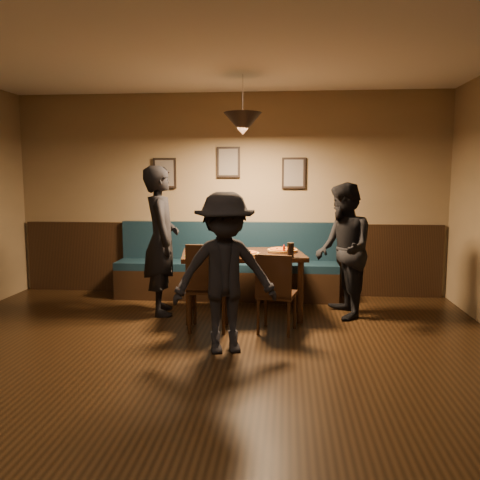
# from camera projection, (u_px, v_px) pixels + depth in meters

# --- Properties ---
(floor) EXTENTS (7.00, 7.00, 0.00)m
(floor) POSITION_uv_depth(u_px,v_px,m) (177.00, 398.00, 3.76)
(floor) COLOR black
(floor) RESTS_ON ground
(ceiling) EXTENTS (7.00, 7.00, 0.00)m
(ceiling) POSITION_uv_depth(u_px,v_px,m) (170.00, 5.00, 3.41)
(ceiling) COLOR silver
(ceiling) RESTS_ON ground
(wall_back) EXTENTS (6.00, 0.00, 6.00)m
(wall_back) POSITION_uv_depth(u_px,v_px,m) (229.00, 195.00, 7.05)
(wall_back) COLOR #8C704F
(wall_back) RESTS_ON ground
(wainscot) EXTENTS (5.88, 0.06, 1.00)m
(wainscot) POSITION_uv_depth(u_px,v_px,m) (229.00, 258.00, 7.13)
(wainscot) COLOR black
(wainscot) RESTS_ON ground
(booth_bench) EXTENTS (3.00, 0.60, 1.00)m
(booth_bench) POSITION_uv_depth(u_px,v_px,m) (226.00, 262.00, 6.86)
(booth_bench) COLOR #0F232D
(booth_bench) RESTS_ON ground
(picture_left) EXTENTS (0.32, 0.04, 0.42)m
(picture_left) POSITION_uv_depth(u_px,v_px,m) (165.00, 173.00, 7.06)
(picture_left) COLOR black
(picture_left) RESTS_ON wall_back
(picture_center) EXTENTS (0.32, 0.04, 0.42)m
(picture_center) POSITION_uv_depth(u_px,v_px,m) (228.00, 162.00, 6.96)
(picture_center) COLOR black
(picture_center) RESTS_ON wall_back
(picture_right) EXTENTS (0.32, 0.04, 0.42)m
(picture_right) POSITION_uv_depth(u_px,v_px,m) (294.00, 173.00, 6.90)
(picture_right) COLOR black
(picture_right) RESTS_ON wall_back
(pendant_lamp) EXTENTS (0.44, 0.44, 0.25)m
(pendant_lamp) POSITION_uv_depth(u_px,v_px,m) (243.00, 124.00, 5.76)
(pendant_lamp) COLOR black
(pendant_lamp) RESTS_ON ceiling
(dining_table) EXTENTS (1.54, 1.12, 0.76)m
(dining_table) POSITION_uv_depth(u_px,v_px,m) (243.00, 284.00, 5.99)
(dining_table) COLOR black
(dining_table) RESTS_ON floor
(chair_near_left) EXTENTS (0.43, 0.43, 0.95)m
(chair_near_left) POSITION_uv_depth(u_px,v_px,m) (208.00, 286.00, 5.42)
(chair_near_left) COLOR black
(chair_near_left) RESTS_ON floor
(chair_near_right) EXTENTS (0.45, 0.45, 0.85)m
(chair_near_right) POSITION_uv_depth(u_px,v_px,m) (277.00, 292.00, 5.34)
(chair_near_right) COLOR black
(chair_near_right) RESTS_ON floor
(diner_left) EXTENTS (0.59, 0.74, 1.78)m
(diner_left) POSITION_uv_depth(u_px,v_px,m) (161.00, 241.00, 6.02)
(diner_left) COLOR black
(diner_left) RESTS_ON floor
(diner_right) EXTENTS (0.70, 0.84, 1.58)m
(diner_right) POSITION_uv_depth(u_px,v_px,m) (343.00, 251.00, 5.87)
(diner_right) COLOR black
(diner_right) RESTS_ON floor
(diner_front) EXTENTS (1.09, 0.80, 1.51)m
(diner_front) POSITION_uv_depth(u_px,v_px,m) (225.00, 273.00, 4.69)
(diner_front) COLOR black
(diner_front) RESTS_ON floor
(pizza_a) EXTENTS (0.42, 0.42, 0.04)m
(pizza_a) POSITION_uv_depth(u_px,v_px,m) (208.00, 249.00, 6.08)
(pizza_a) COLOR orange
(pizza_a) RESTS_ON dining_table
(pizza_b) EXTENTS (0.43, 0.43, 0.04)m
(pizza_b) POSITION_uv_depth(u_px,v_px,m) (243.00, 254.00, 5.73)
(pizza_b) COLOR orange
(pizza_b) RESTS_ON dining_table
(pizza_c) EXTENTS (0.44, 0.44, 0.04)m
(pizza_c) POSITION_uv_depth(u_px,v_px,m) (282.00, 250.00, 6.01)
(pizza_c) COLOR orange
(pizza_c) RESTS_ON dining_table
(soda_glass) EXTENTS (0.08, 0.08, 0.16)m
(soda_glass) POSITION_uv_depth(u_px,v_px,m) (291.00, 250.00, 5.60)
(soda_glass) COLOR black
(soda_glass) RESTS_ON dining_table
(tabasco_bottle) EXTENTS (0.03, 0.03, 0.11)m
(tabasco_bottle) POSITION_uv_depth(u_px,v_px,m) (284.00, 249.00, 5.86)
(tabasco_bottle) COLOR #911304
(tabasco_bottle) RESTS_ON dining_table
(napkin_a) EXTENTS (0.21, 0.21, 0.01)m
(napkin_a) POSITION_uv_depth(u_px,v_px,m) (201.00, 249.00, 6.21)
(napkin_a) COLOR #1D6D2E
(napkin_a) RESTS_ON dining_table
(napkin_b) EXTENTS (0.19, 0.19, 0.01)m
(napkin_b) POSITION_uv_depth(u_px,v_px,m) (194.00, 256.00, 5.70)
(napkin_b) COLOR #1F7421
(napkin_b) RESTS_ON dining_table
(cutlery_set) EXTENTS (0.17, 0.08, 0.00)m
(cutlery_set) POSITION_uv_depth(u_px,v_px,m) (237.00, 257.00, 5.60)
(cutlery_set) COLOR silver
(cutlery_set) RESTS_ON dining_table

